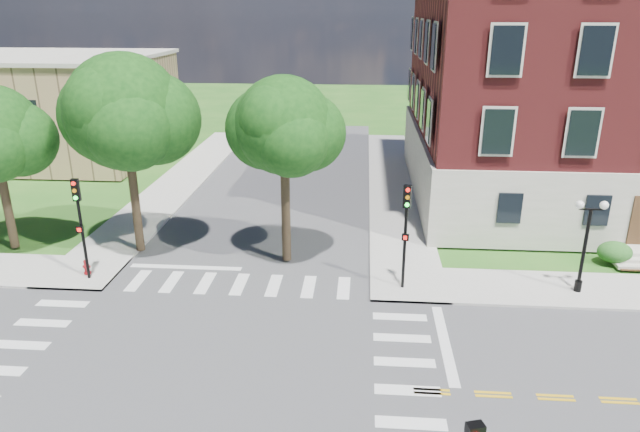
# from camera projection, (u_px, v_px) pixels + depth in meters

# --- Properties ---
(ground) EXTENTS (160.00, 160.00, 0.00)m
(ground) POSITION_uv_depth(u_px,v_px,m) (195.00, 380.00, 19.46)
(ground) COLOR #225818
(ground) RESTS_ON ground
(road_ew) EXTENTS (90.00, 12.00, 0.01)m
(road_ew) POSITION_uv_depth(u_px,v_px,m) (195.00, 380.00, 19.46)
(road_ew) COLOR #3D3D3F
(road_ew) RESTS_ON ground
(road_ns) EXTENTS (12.00, 90.00, 0.01)m
(road_ns) POSITION_uv_depth(u_px,v_px,m) (195.00, 380.00, 19.46)
(road_ns) COLOR #3D3D3F
(road_ns) RESTS_ON ground
(sidewalk_ne) EXTENTS (34.00, 34.00, 0.12)m
(sidewalk_ne) POSITION_uv_depth(u_px,v_px,m) (533.00, 228.00, 32.71)
(sidewalk_ne) COLOR #9E9B93
(sidewalk_ne) RESTS_ON ground
(sidewalk_nw) EXTENTS (34.00, 34.00, 0.12)m
(sidewalk_nw) POSITION_uv_depth(u_px,v_px,m) (21.00, 214.00, 34.96)
(sidewalk_nw) COLOR #9E9B93
(sidewalk_nw) RESTS_ON ground
(crosswalk_east) EXTENTS (2.20, 10.20, 0.02)m
(crosswalk_east) POSITION_uv_depth(u_px,v_px,m) (407.00, 391.00, 18.94)
(crosswalk_east) COLOR silver
(crosswalk_east) RESTS_ON ground
(stop_bar_east) EXTENTS (0.40, 5.50, 0.00)m
(stop_bar_east) POSITION_uv_depth(u_px,v_px,m) (445.00, 343.00, 21.63)
(stop_bar_east) COLOR silver
(stop_bar_east) RESTS_ON ground
(secondary_building) EXTENTS (20.40, 15.40, 8.30)m
(secondary_building) POSITION_uv_depth(u_px,v_px,m) (35.00, 105.00, 47.68)
(secondary_building) COLOR #9E7C57
(secondary_building) RESTS_ON ground
(tree_c) EXTENTS (5.64, 5.64, 9.99)m
(tree_c) POSITION_uv_depth(u_px,v_px,m) (125.00, 112.00, 27.24)
(tree_c) COLOR #2F2517
(tree_c) RESTS_ON ground
(tree_d) EXTENTS (4.59, 4.59, 9.06)m
(tree_d) POSITION_uv_depth(u_px,v_px,m) (284.00, 126.00, 26.25)
(tree_d) COLOR #2F2517
(tree_d) RESTS_ON ground
(traffic_signal_ne) EXTENTS (0.37, 0.43, 4.80)m
(traffic_signal_ne) POSITION_uv_depth(u_px,v_px,m) (406.00, 224.00, 24.65)
(traffic_signal_ne) COLOR black
(traffic_signal_ne) RESTS_ON ground
(traffic_signal_nw) EXTENTS (0.35, 0.39, 4.80)m
(traffic_signal_nw) POSITION_uv_depth(u_px,v_px,m) (80.00, 216.00, 25.53)
(traffic_signal_nw) COLOR black
(traffic_signal_nw) RESTS_ON ground
(twin_lamp_west) EXTENTS (1.36, 0.36, 4.23)m
(twin_lamp_west) POSITION_uv_depth(u_px,v_px,m) (586.00, 241.00, 24.54)
(twin_lamp_west) COLOR black
(twin_lamp_west) RESTS_ON ground
(fire_hydrant) EXTENTS (0.35, 0.35, 0.75)m
(fire_hydrant) POSITION_uv_depth(u_px,v_px,m) (87.00, 267.00, 26.87)
(fire_hydrant) COLOR maroon
(fire_hydrant) RESTS_ON ground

